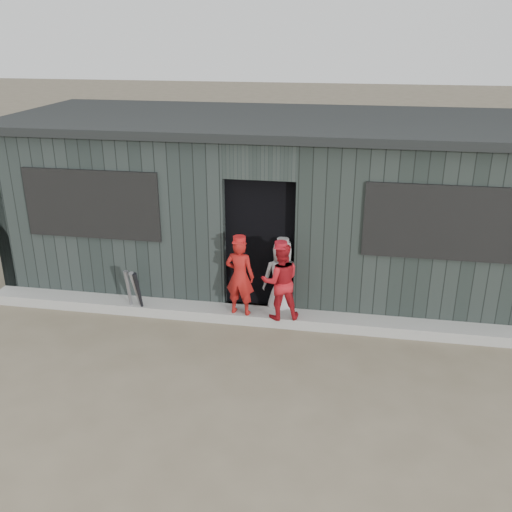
% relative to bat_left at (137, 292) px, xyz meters
% --- Properties ---
extents(ground, '(80.00, 80.00, 0.00)m').
position_rel_bat_left_xyz_m(ground, '(1.71, -1.68, -0.37)').
color(ground, brown).
rests_on(ground, ground).
extents(curb, '(8.00, 0.36, 0.15)m').
position_rel_bat_left_xyz_m(curb, '(1.71, 0.14, -0.29)').
color(curb, '#979792').
rests_on(curb, ground).
extents(bat_left, '(0.09, 0.33, 0.74)m').
position_rel_bat_left_xyz_m(bat_left, '(0.00, 0.00, 0.00)').
color(bat_left, gray).
rests_on(bat_left, ground).
extents(bat_mid, '(0.08, 0.17, 0.71)m').
position_rel_bat_left_xyz_m(bat_mid, '(-0.12, 0.01, -0.01)').
color(bat_mid, gray).
rests_on(bat_mid, ground).
extents(bat_right, '(0.10, 0.25, 0.73)m').
position_rel_bat_left_xyz_m(bat_right, '(0.05, -0.05, -0.00)').
color(bat_right, black).
rests_on(bat_right, ground).
extents(player_red_left, '(0.44, 0.32, 1.12)m').
position_rel_bat_left_xyz_m(player_red_left, '(1.49, 0.05, 0.34)').
color(player_red_left, '#A11613').
rests_on(player_red_left, curb).
extents(player_red_right, '(0.62, 0.54, 1.09)m').
position_rel_bat_left_xyz_m(player_red_right, '(2.06, 0.02, 0.33)').
color(player_red_right, '#AF151D').
rests_on(player_red_right, curb).
extents(player_grey_back, '(0.61, 0.46, 1.15)m').
position_rel_bat_left_xyz_m(player_grey_back, '(2.04, 0.39, 0.21)').
color(player_grey_back, '#B4B4B4').
rests_on(player_grey_back, ground).
extents(dugout, '(8.30, 3.30, 2.62)m').
position_rel_bat_left_xyz_m(dugout, '(1.71, 1.82, 0.92)').
color(dugout, black).
rests_on(dugout, ground).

